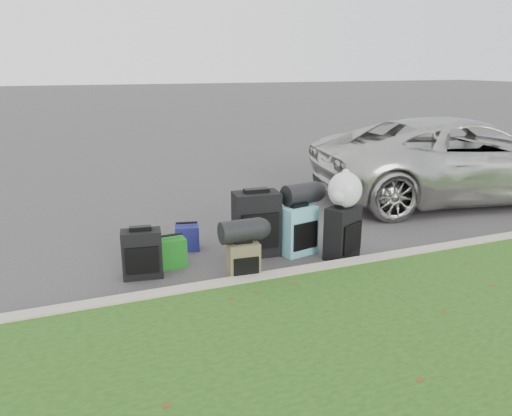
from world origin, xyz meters
name	(u,v)px	position (x,y,z in m)	size (l,w,h in m)	color
ground	(269,251)	(0.00, 0.00, 0.00)	(120.00, 120.00, 0.00)	#383535
curb	(303,274)	(0.00, -1.00, 0.07)	(120.00, 0.18, 0.15)	#9E937F
suv	(461,159)	(4.29, 1.21, 0.73)	(2.43, 5.28, 1.47)	#B7B7B2
suitcase_small_black	(142,254)	(-1.67, -0.21, 0.28)	(0.45, 0.25, 0.56)	black
suitcase_large_black_left	(256,224)	(-0.19, -0.04, 0.41)	(0.57, 0.34, 0.83)	black
suitcase_olive	(244,263)	(-0.65, -0.80, 0.24)	(0.34, 0.22, 0.47)	#48422C
suitcase_teal	(298,231)	(0.32, -0.22, 0.32)	(0.44, 0.26, 0.63)	teal
suitcase_large_black_right	(342,233)	(0.77, -0.56, 0.34)	(0.45, 0.27, 0.67)	black
tote_green	(172,252)	(-1.29, -0.02, 0.18)	(0.32, 0.25, 0.36)	#166518
tote_navy	(187,238)	(-0.98, 0.46, 0.17)	(0.31, 0.24, 0.33)	navy
duffel_left	(241,231)	(-0.66, -0.75, 0.60)	(0.25, 0.25, 0.47)	black
duffel_right	(302,194)	(0.40, -0.12, 0.77)	(0.27, 0.27, 0.49)	black
trash_bag	(345,190)	(0.78, -0.54, 0.89)	(0.43, 0.43, 0.43)	silver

